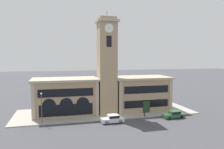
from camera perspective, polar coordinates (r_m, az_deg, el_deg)
name	(u,v)px	position (r m, az deg, el deg)	size (l,w,h in m)	color
ground_plane	(113,120)	(42.66, 0.30, -11.82)	(300.00, 300.00, 0.00)	#424247
sidewalk_kerb	(106,112)	(48.47, -1.59, -9.70)	(38.11, 12.45, 0.15)	#A39E93
clock_tower	(107,66)	(45.92, -1.32, 2.26)	(4.39, 4.39, 21.42)	tan
town_hall_left_wing	(65,96)	(47.17, -12.06, -5.56)	(13.61, 7.85, 7.57)	tan
town_hall_right_wing	(140,93)	(50.68, 7.42, -4.78)	(12.93, 7.85, 7.56)	tan
parked_car_near	(113,119)	(40.87, 0.17, -11.43)	(4.21, 1.96, 1.49)	silver
parked_car_mid	(174,114)	(45.55, 15.84, -9.98)	(4.34, 1.93, 1.40)	#285633
street_lamp	(42,103)	(41.06, -17.93, -7.18)	(0.36, 0.36, 5.60)	#4C4C51
bollard	(144,114)	(44.92, 8.44, -10.14)	(0.18, 0.18, 1.06)	black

